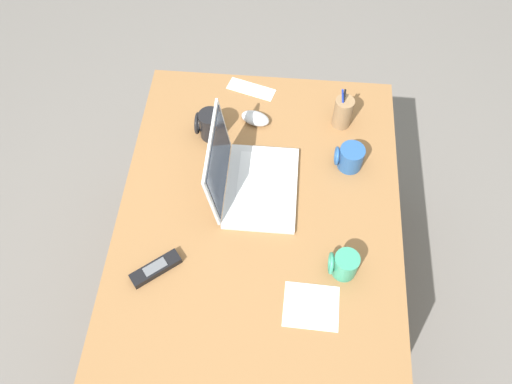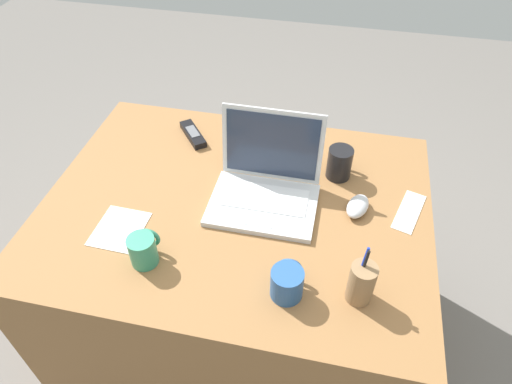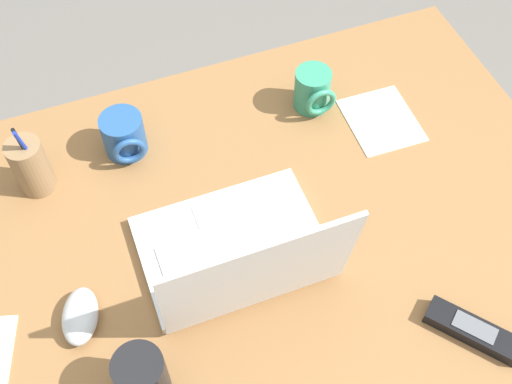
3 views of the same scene
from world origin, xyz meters
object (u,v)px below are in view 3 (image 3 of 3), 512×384
Objects in this scene: coffee_mug_tall at (313,91)px; pen_holder at (31,166)px; coffee_mug_white at (143,380)px; coffee_mug_spare at (124,136)px; laptop at (240,255)px; cordless_phone at (473,330)px; computer_mouse at (80,316)px.

coffee_mug_tall is 0.57m from pen_holder.
coffee_mug_white is 0.61× the size of pen_holder.
coffee_mug_tall is at bearing 176.85° from coffee_mug_spare.
coffee_mug_spare is at bearing -70.14° from laptop.
cordless_phone is (-0.53, 0.10, -0.04)m from coffee_mug_white.
coffee_mug_white is 0.71× the size of cordless_phone.
computer_mouse is at bearing -65.20° from coffee_mug_white.
pen_holder reaches higher than cordless_phone.
laptop is 0.26m from coffee_mug_white.
pen_holder is at bearing 7.94° from coffee_mug_spare.
coffee_mug_tall is 0.94× the size of coffee_mug_spare.
laptop reaches higher than cordless_phone.
coffee_mug_white is at bearing 101.03° from pen_holder.
coffee_mug_white is 1.19× the size of coffee_mug_tall.
coffee_mug_white is at bearing 35.49° from laptop.
cordless_phone is (-0.60, 0.25, -0.01)m from computer_mouse.
coffee_mug_white reaches higher than cordless_phone.
coffee_mug_tall is (-0.55, -0.31, 0.03)m from computer_mouse.
computer_mouse is 1.15× the size of coffee_mug_tall.
coffee_mug_tall is at bearing -133.93° from computer_mouse.
coffee_mug_white is (-0.07, 0.15, 0.03)m from computer_mouse.
coffee_mug_spare is at bearing -99.10° from computer_mouse.
coffee_mug_white is 0.47m from pen_holder.
coffee_mug_spare is 0.64× the size of cordless_phone.
cordless_phone is at bearing 174.20° from computer_mouse.
coffee_mug_white is 0.67m from coffee_mug_tall.
laptop is 3.01× the size of coffee_mug_white.
coffee_mug_tall reaches higher than computer_mouse.
computer_mouse is at bearing 93.51° from pen_holder.
pen_holder is (0.02, -0.30, 0.04)m from computer_mouse.
coffee_mug_white reaches higher than computer_mouse.
laptop reaches higher than coffee_mug_tall.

